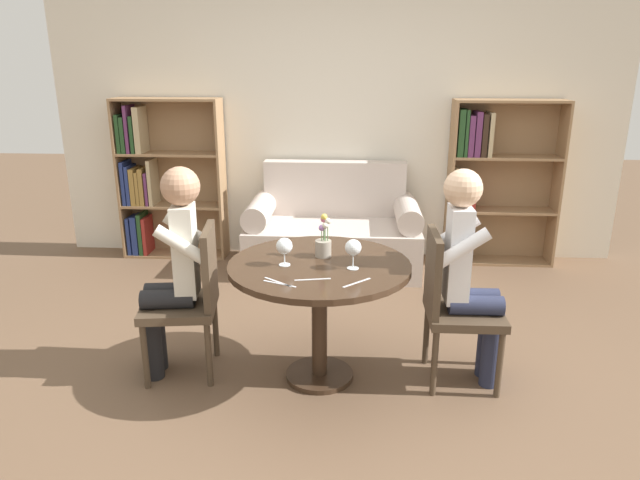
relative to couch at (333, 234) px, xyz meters
The scene contains 17 objects.
ground_plane 1.92m from the couch, 90.00° to the right, with size 16.00×16.00×0.00m, color brown.
back_wall 1.12m from the couch, 90.00° to the left, with size 5.20×0.05×2.70m.
round_table 1.91m from the couch, 90.00° to the right, with size 1.03×1.03×0.72m.
couch is the anchor object (origin of this frame).
bookshelf_left 1.72m from the couch, behind, with size 0.97×0.28×1.48m.
bookshelf_right 1.48m from the couch, 11.14° to the left, with size 0.97×0.28×1.48m.
chair_left 2.02m from the couch, 112.05° to the right, with size 0.47×0.47×0.90m.
chair_right 2.01m from the couch, 67.93° to the right, with size 0.42×0.42×0.90m.
person_left 2.09m from the couch, 114.03° to the right, with size 0.44×0.37×1.25m.
person_right 2.07m from the couch, 65.65° to the right, with size 0.42×0.34×1.26m.
wine_glass_left 2.01m from the couch, 95.62° to the right, with size 0.09×0.09×0.16m.
wine_glass_right 2.04m from the couch, 84.56° to the right, with size 0.09×0.09×0.17m.
flower_vase 1.84m from the couch, 89.49° to the right, with size 0.09×0.09×0.25m.
knife_left_setting 2.22m from the couch, 84.51° to the right, with size 0.14×0.14×0.00m.
fork_left_setting 2.18m from the couch, 90.50° to the right, with size 0.19×0.05×0.00m.
knife_right_setting 2.26m from the couch, 94.69° to the right, with size 0.18×0.09×0.00m.
fork_right_setting 2.23m from the couch, 95.03° to the right, with size 0.16×0.12×0.00m.
Camera 1 is at (0.20, -2.98, 1.81)m, focal length 32.00 mm.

